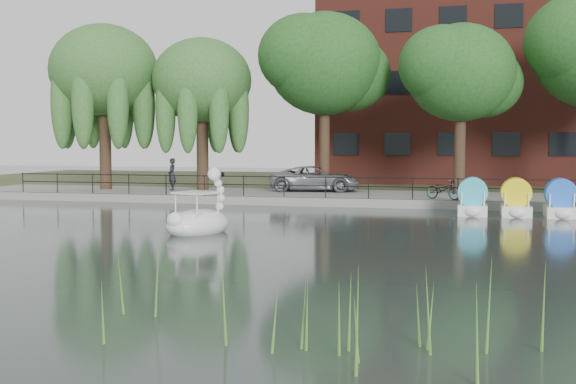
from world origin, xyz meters
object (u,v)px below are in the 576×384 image
at_px(pedestrian, 172,172).
at_px(bicycle, 443,188).
at_px(minivan, 316,177).
at_px(swan_boat, 199,219).

bearing_deg(pedestrian, bicycle, 38.89).
height_order(minivan, swan_boat, swan_boat).
bearing_deg(swan_boat, bicycle, 76.14).
relative_size(bicycle, swan_boat, 0.59).
relative_size(minivan, pedestrian, 2.78).
height_order(bicycle, pedestrian, pedestrian).
relative_size(bicycle, pedestrian, 0.87).
bearing_deg(minivan, pedestrian, 93.17).
relative_size(pedestrian, swan_boat, 0.68).
xyz_separation_m(minivan, bicycle, (6.70, -3.82, -0.26)).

